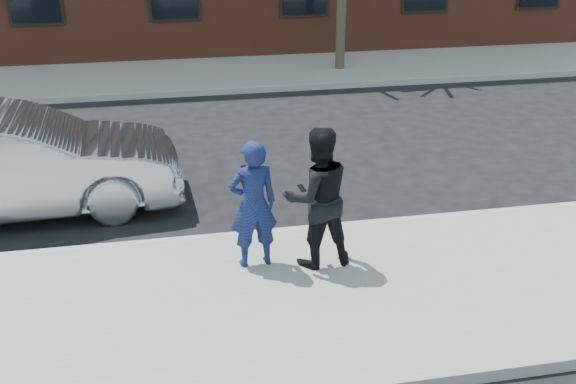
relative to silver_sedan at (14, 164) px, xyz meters
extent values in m
plane|color=black|center=(2.80, -3.20, -0.83)|extent=(100.00, 100.00, 0.00)
cube|color=gray|center=(2.80, -3.45, -0.75)|extent=(50.00, 3.50, 0.15)
cube|color=#999691|center=(2.80, -1.65, -0.75)|extent=(50.00, 0.10, 0.15)
cube|color=gray|center=(2.80, 8.05, -0.75)|extent=(50.00, 3.50, 0.15)
cube|color=#999691|center=(2.80, 6.25, -0.75)|extent=(50.00, 0.10, 0.15)
imported|color=#999BA3|center=(0.00, 0.00, 0.00)|extent=(5.11, 2.00, 1.66)
imported|color=navy|center=(3.34, -2.56, 0.18)|extent=(0.67, 0.48, 1.72)
cube|color=black|center=(3.27, -2.35, 0.58)|extent=(0.08, 0.13, 0.08)
imported|color=black|center=(4.16, -2.68, 0.26)|extent=(0.98, 0.80, 1.88)
cube|color=black|center=(3.99, -2.51, 0.33)|extent=(0.10, 0.15, 0.06)
camera|label=1|loc=(2.29, -10.25, 3.79)|focal=42.00mm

